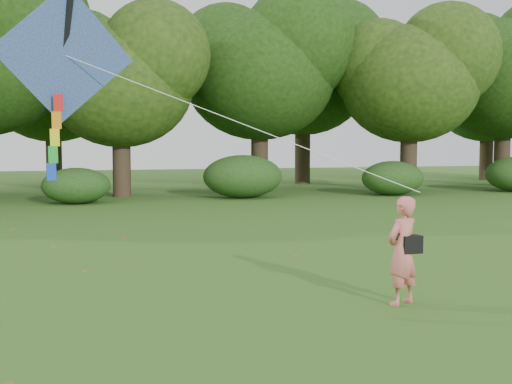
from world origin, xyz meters
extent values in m
plane|color=#265114|center=(0.00, 0.00, 0.00)|extent=(100.00, 100.00, 0.00)
imported|color=#D46A63|center=(0.35, -0.69, 0.80)|extent=(0.69, 0.59, 1.60)
cube|color=black|center=(0.47, -0.72, 0.90)|extent=(0.30, 0.20, 0.26)
cylinder|color=black|center=(0.35, -0.73, 1.21)|extent=(0.33, 0.14, 0.47)
cube|color=#244A9F|center=(-4.34, 1.19, 3.69)|extent=(2.06, 0.52, 2.03)
cube|color=black|center=(-4.34, 1.22, 3.69)|extent=(0.34, 0.68, 1.81)
cylinder|color=white|center=(-1.87, 0.22, 2.68)|extent=(4.95, 1.94, 2.05)
cube|color=red|center=(-4.44, 1.21, 2.98)|extent=(0.14, 0.06, 0.26)
cube|color=orange|center=(-4.47, 1.21, 2.72)|extent=(0.14, 0.06, 0.26)
cube|color=yellow|center=(-4.50, 1.21, 2.46)|extent=(0.14, 0.06, 0.26)
cube|color=green|center=(-4.53, 1.21, 2.20)|extent=(0.14, 0.06, 0.26)
cube|color=blue|center=(-4.56, 1.21, 1.94)|extent=(0.14, 0.06, 0.26)
cylinder|color=#3A2D1E|center=(-2.00, 20.00, 1.57)|extent=(0.80, 0.80, 3.15)
ellipsoid|color=#1E3F11|center=(-2.00, 20.00, 4.91)|extent=(6.40, 6.40, 5.44)
cylinder|color=#3A2D1E|center=(5.00, 22.00, 1.84)|extent=(0.86, 0.86, 3.67)
ellipsoid|color=#1E3F11|center=(5.00, 22.00, 5.76)|extent=(7.60, 7.60, 6.46)
cylinder|color=#3A2D1E|center=(12.00, 19.50, 1.72)|extent=(0.83, 0.83, 3.43)
ellipsoid|color=#1E3F11|center=(12.00, 19.50, 5.30)|extent=(6.80, 6.80, 5.78)
cylinder|color=#3A2D1E|center=(19.00, 21.50, 1.89)|extent=(0.87, 0.87, 3.78)
ellipsoid|color=#1E3F11|center=(19.00, 21.50, 5.92)|extent=(7.80, 7.80, 6.63)
cylinder|color=#3A2D1E|center=(-5.00, 27.50, 1.75)|extent=(0.84, 0.84, 3.50)
ellipsoid|color=#1E3F11|center=(-5.00, 27.50, 5.43)|extent=(7.00, 7.00, 5.95)
cylinder|color=#3A2D1E|center=(9.00, 26.50, 2.01)|extent=(0.90, 0.90, 4.02)
ellipsoid|color=#1E3F11|center=(9.00, 26.50, 6.17)|extent=(7.80, 7.80, 6.63)
cylinder|color=#3A2D1E|center=(22.00, 27.00, 1.78)|extent=(0.85, 0.85, 3.57)
ellipsoid|color=#1E3F11|center=(22.00, 27.00, 5.55)|extent=(7.20, 7.20, 6.12)
ellipsoid|color=#264919|center=(-4.00, 17.10, 0.71)|extent=(2.66, 2.09, 1.42)
ellipsoid|color=#264919|center=(3.00, 17.90, 0.94)|extent=(3.50, 2.75, 1.88)
ellipsoid|color=#264919|center=(10.00, 17.40, 0.79)|extent=(2.94, 2.31, 1.58)
cube|color=brown|center=(-2.99, 7.11, 0.00)|extent=(0.14, 0.14, 0.01)
cube|color=brown|center=(2.60, 6.64, 0.00)|extent=(0.10, 0.13, 0.01)
cube|color=brown|center=(-0.35, 9.59, 0.00)|extent=(0.12, 0.14, 0.01)
cube|color=brown|center=(0.24, 3.60, 0.00)|extent=(0.13, 0.10, 0.01)
cube|color=brown|center=(-4.66, 6.30, 0.00)|extent=(0.13, 0.10, 0.01)
cube|color=brown|center=(3.56, 4.03, 0.00)|extent=(0.14, 0.12, 0.01)
cube|color=brown|center=(-4.06, 3.18, 0.00)|extent=(0.14, 0.13, 0.01)
cube|color=brown|center=(-5.83, 9.87, 0.00)|extent=(0.14, 0.12, 0.01)
camera|label=1|loc=(-4.33, -8.98, 2.37)|focal=45.00mm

